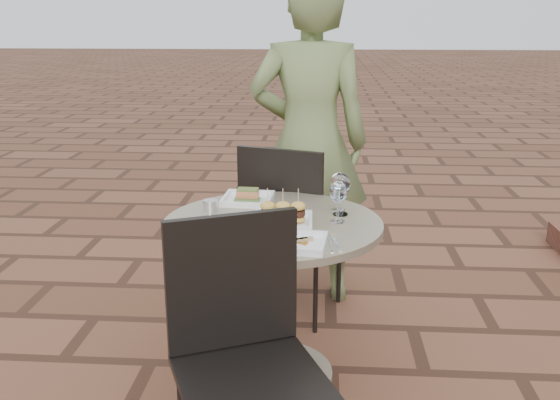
# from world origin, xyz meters

# --- Properties ---
(ground) EXTENTS (60.00, 60.00, 0.00)m
(ground) POSITION_xyz_m (0.00, 0.00, 0.00)
(ground) COLOR brown
(ground) RESTS_ON ground
(cafe_table) EXTENTS (0.90, 0.90, 0.73)m
(cafe_table) POSITION_xyz_m (-0.26, -0.09, 0.48)
(cafe_table) COLOR gray
(cafe_table) RESTS_ON ground
(chair_far) EXTENTS (0.56, 0.56, 0.93)m
(chair_far) POSITION_xyz_m (-0.23, 0.50, 0.55)
(chair_far) COLOR black
(chair_far) RESTS_ON ground
(chair_near) EXTENTS (0.58, 0.58, 0.93)m
(chair_near) POSITION_xyz_m (-0.30, -0.73, 0.55)
(chair_near) COLOR black
(chair_near) RESTS_ON ground
(diner) EXTENTS (0.65, 0.43, 1.77)m
(diner) POSITION_xyz_m (-0.13, 0.80, 0.88)
(diner) COLOR #60713E
(diner) RESTS_ON ground
(plate_salmon) EXTENTS (0.23, 0.23, 0.06)m
(plate_salmon) POSITION_xyz_m (-0.39, 0.19, 0.75)
(plate_salmon) COLOR white
(plate_salmon) RESTS_ON cafe_table
(plate_sliders) EXTENTS (0.24, 0.24, 0.15)m
(plate_sliders) POSITION_xyz_m (-0.21, -0.13, 0.76)
(plate_sliders) COLOR white
(plate_sliders) RESTS_ON cafe_table
(plate_tuna) EXTENTS (0.23, 0.23, 0.03)m
(plate_tuna) POSITION_xyz_m (-0.15, -0.37, 0.74)
(plate_tuna) COLOR white
(plate_tuna) RESTS_ON cafe_table
(wine_glass_right) EXTENTS (0.07, 0.07, 0.17)m
(wine_glass_right) POSITION_xyz_m (0.01, -0.08, 0.85)
(wine_glass_right) COLOR white
(wine_glass_right) RESTS_ON cafe_table
(wine_glass_mid) EXTENTS (0.07, 0.07, 0.17)m
(wine_glass_mid) POSITION_xyz_m (0.01, 0.08, 0.85)
(wine_glass_mid) COLOR white
(wine_glass_mid) RESTS_ON cafe_table
(wine_glass_far) EXTENTS (0.08, 0.08, 0.18)m
(wine_glass_far) POSITION_xyz_m (0.02, 0.02, 0.86)
(wine_glass_far) COLOR white
(wine_glass_far) RESTS_ON cafe_table
(steel_ramekin) EXTENTS (0.07, 0.07, 0.05)m
(steel_ramekin) POSITION_xyz_m (-0.54, 0.04, 0.75)
(steel_ramekin) COLOR silver
(steel_ramekin) RESTS_ON cafe_table
(cutlery_set) EXTENTS (0.10, 0.19, 0.00)m
(cutlery_set) POSITION_xyz_m (-0.02, -0.34, 0.73)
(cutlery_set) COLOR silver
(cutlery_set) RESTS_ON cafe_table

